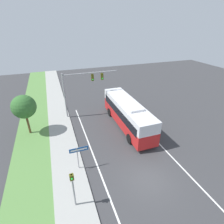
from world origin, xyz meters
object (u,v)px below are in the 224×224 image
(signal_gantry, at_px, (81,85))
(bus, at_px, (127,113))
(pedestrian_signal, at_px, (73,185))
(street_sign, at_px, (78,153))

(signal_gantry, bearing_deg, bus, -46.68)
(bus, relative_size, pedestrian_signal, 3.43)
(bus, height_order, pedestrian_signal, bus)
(signal_gantry, xyz_separation_m, street_sign, (-2.39, -10.03, -2.70))
(bus, distance_m, street_sign, 8.68)
(signal_gantry, relative_size, pedestrian_signal, 2.34)
(signal_gantry, distance_m, pedestrian_signal, 14.10)
(bus, relative_size, street_sign, 4.42)
(bus, bearing_deg, signal_gantry, 133.32)
(signal_gantry, xyz_separation_m, pedestrian_signal, (-3.34, -13.50, -2.35))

